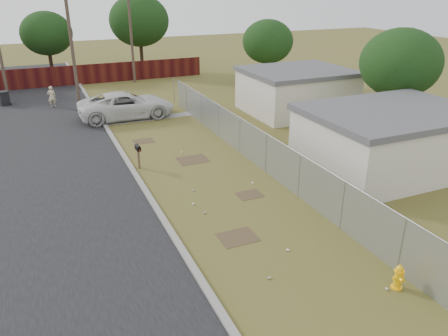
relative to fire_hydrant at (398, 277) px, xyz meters
name	(u,v)px	position (x,y,z in m)	size (l,w,h in m)	color
ground	(208,182)	(-2.48, 9.64, -0.40)	(120.00, 120.00, 0.00)	brown
street	(47,148)	(-9.23, 17.69, -0.39)	(15.10, 60.00, 0.12)	black
chainlink_fence	(257,150)	(0.64, 10.66, 0.39)	(0.10, 27.06, 2.02)	gray
privacy_fence	(44,78)	(-8.48, 34.64, 0.50)	(30.00, 0.12, 1.80)	#45150E
utility_poles	(70,38)	(-6.14, 30.30, 4.29)	(12.60, 8.24, 9.00)	#493B30
houses	(337,112)	(7.22, 12.77, 1.16)	(9.30, 17.24, 3.10)	beige
horizon_trees	(119,33)	(-1.64, 33.19, 4.23)	(33.32, 31.94, 7.78)	#301F15
fire_hydrant	(398,277)	(0.00, 0.00, 0.00)	(0.39, 0.39, 0.86)	#FFB80D
mailbox	(138,150)	(-5.08, 12.63, 0.60)	(0.22, 0.55, 1.27)	brown
pickup_truck	(126,105)	(-3.70, 21.94, 0.50)	(3.01, 6.53, 1.81)	silver
pedestrian	(52,97)	(-8.28, 27.12, 0.41)	(0.59, 0.39, 1.62)	#C5B591
trash_bin	(4,98)	(-11.66, 29.21, 0.16)	(0.90, 0.88, 1.09)	black
scattered_litter	(237,211)	(-2.49, 6.41, -0.36)	(3.66, 13.94, 0.07)	white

